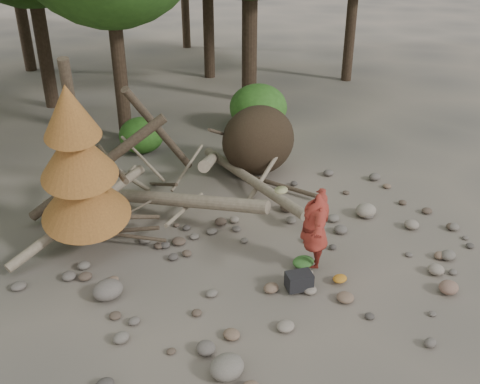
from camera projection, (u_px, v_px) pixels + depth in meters
ground at (301, 270)px, 11.24m from camera, size 120.00×120.00×0.00m
deadfall_pile at (244, 147)px, 14.86m from camera, size 8.55×5.24×3.30m
dead_conifer at (79, 167)px, 10.81m from camera, size 2.06×2.16×4.35m
bush_mid at (141, 135)px, 16.78m from camera, size 1.40×1.40×1.12m
bush_right at (258, 107)px, 18.53m from camera, size 2.00×2.00×1.60m
frisbee_thrower at (315, 231)px, 10.87m from camera, size 2.16×1.77×2.14m
backpack at (299, 283)px, 10.55m from camera, size 0.60×0.52×0.34m
cloth_green at (303, 264)px, 11.28m from camera, size 0.49×0.41×0.18m
cloth_orange at (340, 281)px, 10.81m from camera, size 0.32×0.26×0.12m
boulder_front_left at (227, 367)px, 8.56m from camera, size 0.58×0.52×0.35m
boulder_front_right at (449, 287)px, 10.51m from camera, size 0.41×0.37×0.24m
boulder_mid_right at (366, 210)px, 13.23m from camera, size 0.53×0.48×0.32m
boulder_mid_left at (108, 290)px, 10.34m from camera, size 0.60×0.54×0.36m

